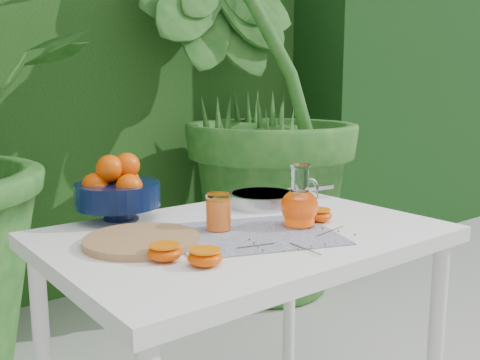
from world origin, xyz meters
TOP-DOWN VIEW (x-y plane):
  - hedge_backdrop at (0.06, 2.06)m, footprint 8.00×1.65m
  - potted_plant_right at (0.81, 1.10)m, footprint 2.99×2.99m
  - white_table at (-0.14, -0.06)m, footprint 1.00×0.70m
  - placemat at (-0.15, -0.11)m, footprint 0.49×0.44m
  - cutting_board at (-0.41, -0.01)m, footprint 0.35×0.35m
  - fruit_bowl at (-0.35, 0.25)m, footprint 0.27×0.27m
  - juice_pitcher at (-0.01, -0.13)m, footprint 0.15×0.12m
  - juice_tumbler at (-0.20, -0.03)m, footprint 0.08×0.08m
  - saute_pan at (0.09, 0.13)m, footprint 0.40×0.25m
  - orange_halves at (-0.25, -0.17)m, footprint 0.60×0.21m
  - thyme_sprigs at (-0.11, -0.24)m, footprint 0.34×0.19m

SIDE VIEW (x-z plane):
  - white_table at x=-0.14m, z-range 0.29..1.04m
  - placemat at x=-0.15m, z-range 0.75..0.75m
  - thyme_sprigs at x=-0.11m, z-range 0.75..0.76m
  - cutting_board at x=-0.41m, z-range 0.75..0.77m
  - orange_halves at x=-0.25m, z-range 0.75..0.79m
  - saute_pan at x=0.09m, z-range 0.75..0.79m
  - juice_tumbler at x=-0.20m, z-range 0.75..0.85m
  - juice_pitcher at x=-0.01m, z-range 0.73..0.89m
  - fruit_bowl at x=-0.35m, z-range 0.74..0.93m
  - potted_plant_right at x=0.81m, z-range 0.00..2.12m
  - hedge_backdrop at x=0.06m, z-range -0.06..2.44m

